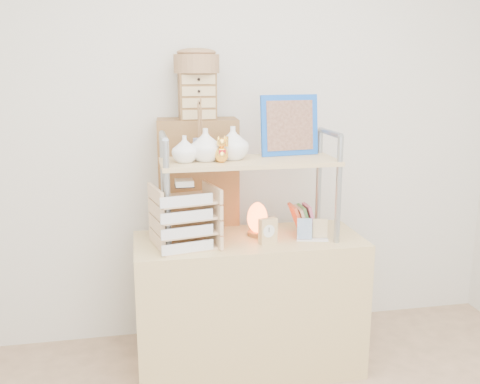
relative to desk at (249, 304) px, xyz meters
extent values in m
cube|color=silver|center=(0.00, 0.50, 0.93)|extent=(3.40, 0.02, 2.60)
cube|color=tan|center=(0.00, 0.00, 0.00)|extent=(1.20, 0.50, 0.75)
cube|color=brown|center=(-0.22, 0.37, 0.30)|extent=(0.46, 0.27, 1.35)
cylinder|color=#959DA3|center=(-0.43, -0.15, 0.65)|extent=(0.03, 0.03, 0.55)
cylinder|color=#959DA3|center=(-0.43, 0.15, 0.65)|extent=(0.03, 0.03, 0.55)
cylinder|color=#959DA3|center=(-0.43, 0.00, 0.93)|extent=(0.03, 0.30, 0.03)
cylinder|color=#959DA3|center=(0.43, -0.15, 0.65)|extent=(0.03, 0.03, 0.55)
cylinder|color=#959DA3|center=(0.43, 0.15, 0.65)|extent=(0.03, 0.03, 0.55)
cylinder|color=#959DA3|center=(0.43, 0.00, 0.93)|extent=(0.03, 0.30, 0.03)
cube|color=tan|center=(0.00, 0.00, 0.79)|extent=(0.90, 0.34, 0.02)
imported|color=white|center=(-0.33, -0.02, 0.86)|extent=(0.13, 0.13, 0.13)
imported|color=white|center=(-0.22, 0.00, 0.88)|extent=(0.16, 0.16, 0.16)
imported|color=white|center=(-0.08, 0.02, 0.88)|extent=(0.16, 0.16, 0.17)
cylinder|color=#2648A6|center=(-0.24, 0.12, 0.85)|extent=(0.07, 0.07, 0.10)
cube|color=blue|center=(0.24, 0.10, 0.96)|extent=(0.32, 0.09, 0.32)
cube|color=brown|center=(0.24, 0.09, 0.96)|extent=(0.26, 0.06, 0.26)
cube|color=#CA5877|center=(0.34, 0.00, 0.46)|extent=(0.06, 0.12, 0.17)
cube|color=#528844|center=(0.31, 0.02, 0.46)|extent=(0.07, 0.12, 0.17)
cube|color=tan|center=(0.29, 0.00, 0.46)|extent=(0.07, 0.13, 0.17)
cube|color=#E55B36|center=(0.27, 0.02, 0.46)|extent=(0.08, 0.14, 0.16)
cube|color=#DEB385|center=(-0.34, -0.05, 0.38)|extent=(0.33, 0.31, 0.01)
cube|color=white|center=(-0.34, -0.18, 0.41)|extent=(0.26, 0.07, 0.05)
cube|color=#DEB385|center=(-0.34, -0.05, 0.46)|extent=(0.33, 0.31, 0.01)
cube|color=white|center=(-0.34, -0.18, 0.49)|extent=(0.26, 0.07, 0.05)
cube|color=#DEB385|center=(-0.34, -0.05, 0.54)|extent=(0.33, 0.31, 0.01)
cube|color=white|center=(-0.34, -0.18, 0.56)|extent=(0.26, 0.07, 0.05)
cube|color=#DEB385|center=(-0.34, -0.05, 0.62)|extent=(0.33, 0.31, 0.01)
cube|color=white|center=(-0.34, -0.18, 0.64)|extent=(0.26, 0.07, 0.05)
cube|color=beige|center=(-0.34, -0.07, 0.70)|extent=(0.09, 0.09, 0.03)
cylinder|color=brown|center=(0.05, 0.04, 0.39)|extent=(0.10, 0.10, 0.02)
ellipsoid|color=#F6541D|center=(0.05, 0.04, 0.48)|extent=(0.12, 0.11, 0.16)
cube|color=tan|center=(0.08, -0.10, 0.44)|extent=(0.10, 0.06, 0.13)
cylinder|color=white|center=(0.08, -0.12, 0.45)|extent=(0.06, 0.02, 0.07)
cube|color=white|center=(0.32, -0.09, 0.38)|extent=(0.17, 0.08, 0.01)
cube|color=navy|center=(0.28, -0.09, 0.44)|extent=(0.08, 0.04, 0.11)
cube|color=tan|center=(0.36, -0.08, 0.43)|extent=(0.08, 0.04, 0.10)
cube|color=brown|center=(-0.22, 0.35, 1.10)|extent=(0.20, 0.15, 0.25)
cube|color=tan|center=(-0.22, 0.27, 1.01)|extent=(0.18, 0.01, 0.05)
cube|color=tan|center=(-0.22, 0.27, 1.07)|extent=(0.18, 0.01, 0.05)
cube|color=tan|center=(-0.22, 0.27, 1.13)|extent=(0.18, 0.01, 0.05)
cube|color=tan|center=(-0.22, 0.27, 1.19)|extent=(0.18, 0.01, 0.05)
cylinder|color=olive|center=(-0.22, 0.35, 1.28)|extent=(0.25, 0.25, 0.10)
camera|label=1|loc=(-0.57, -2.63, 1.25)|focal=40.00mm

